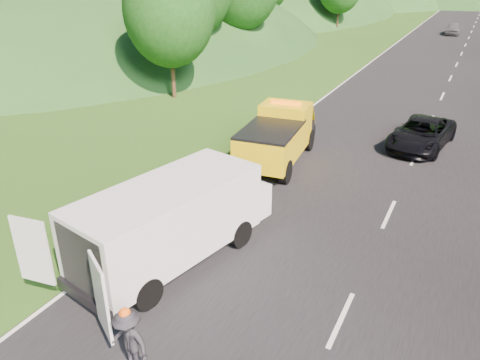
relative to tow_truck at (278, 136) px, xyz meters
The scene contains 10 objects.
ground 7.22m from the tow_truck, 70.31° to the right, with size 320.00×320.00×0.00m, color #38661E.
road_surface 33.76m from the tow_truck, 80.80° to the left, with size 14.00×200.00×0.02m, color black.
tree_line_left 55.84m from the tow_truck, 107.30° to the left, with size 14.00×140.00×14.00m, color #245C1B, non-canonical shape.
tow_truck is the anchor object (origin of this frame).
white_van 8.38m from the tow_truck, 88.18° to the right, with size 4.42×7.47×2.49m.
woman 5.00m from the tow_truck, 93.34° to the right, with size 0.59×0.43×1.61m, color white.
child 6.75m from the tow_truck, 82.03° to the right, with size 0.47×0.37×0.97m, color tan.
suitcase 5.61m from the tow_truck, 105.75° to the right, with size 0.35×0.20×0.57m, color #606149.
passing_suv 7.29m from the tow_truck, 41.24° to the left, with size 2.25×4.88×1.36m, color black.
dist_car_a 47.50m from the tow_truck, 85.84° to the left, with size 1.68×4.17×1.42m, color #4B494E.
Camera 1 is at (4.88, -11.20, 8.03)m, focal length 35.00 mm.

